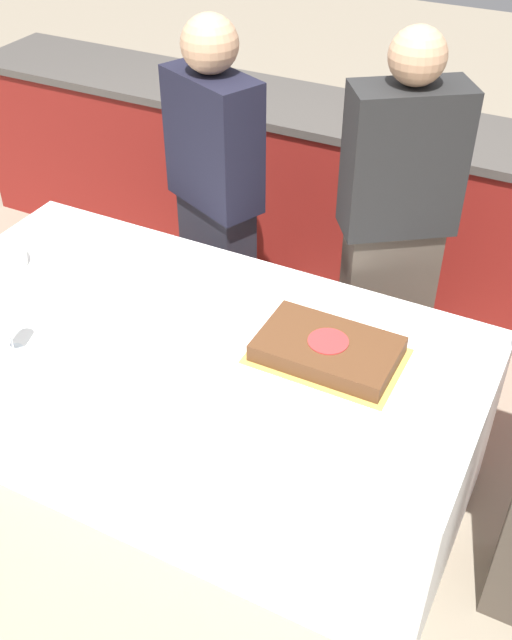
{
  "coord_description": "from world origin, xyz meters",
  "views": [
    {
      "loc": [
        1.12,
        -1.72,
        2.34
      ],
      "look_at": [
        0.24,
        0.0,
        0.83
      ],
      "focal_mm": 42.0,
      "sensor_mm": 36.0,
      "label": 1
    }
  ],
  "objects_px": {
    "wine_glass": "(6,319)",
    "cake": "(328,349)",
    "person_cutting_cake": "(394,238)",
    "person_standing_back": "(215,199)"
  },
  "relations": [
    {
      "from": "wine_glass",
      "to": "person_standing_back",
      "type": "xyz_separation_m",
      "value": [
        0.16,
        1.08,
        -0.05
      ]
    },
    {
      "from": "wine_glass",
      "to": "cake",
      "type": "bearing_deg",
      "value": 25.18
    },
    {
      "from": "cake",
      "to": "person_cutting_cake",
      "type": "xyz_separation_m",
      "value": [
        0.0,
        0.64,
        0.07
      ]
    },
    {
      "from": "cake",
      "to": "person_standing_back",
      "type": "bearing_deg",
      "value": 140.74
    },
    {
      "from": "cake",
      "to": "wine_glass",
      "type": "distance_m",
      "value": 1.05
    },
    {
      "from": "cake",
      "to": "wine_glass",
      "type": "bearing_deg",
      "value": -154.82
    },
    {
      "from": "wine_glass",
      "to": "person_cutting_cake",
      "type": "height_order",
      "value": "person_cutting_cake"
    },
    {
      "from": "wine_glass",
      "to": "person_standing_back",
      "type": "distance_m",
      "value": 1.09
    },
    {
      "from": "cake",
      "to": "person_cutting_cake",
      "type": "distance_m",
      "value": 0.64
    },
    {
      "from": "person_cutting_cake",
      "to": "person_standing_back",
      "type": "distance_m",
      "value": 0.78
    }
  ]
}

